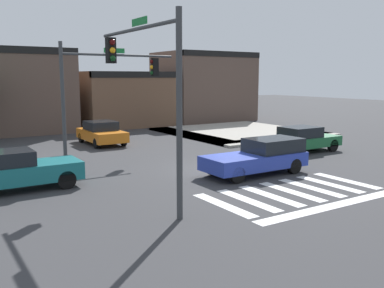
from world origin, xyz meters
The scene contains 10 objects.
ground_plane centered at (0.00, 0.00, 0.00)m, with size 120.00×120.00×0.00m, color #353538.
crosswalk_near centered at (0.00, -4.50, 0.00)m, with size 6.66×3.08×0.01m.
curb_corner_northeast centered at (8.49, 9.42, 0.07)m, with size 10.00×10.60×0.15m.
storefront_row centered at (3.01, 19.35, 2.99)m, with size 26.30×7.02×6.48m.
traffic_signal_southwest centered at (-5.04, -2.79, 4.28)m, with size 0.32×5.67×6.09m.
traffic_signal_northwest centered at (-3.29, 5.15, 4.01)m, with size 6.06×0.32×5.83m.
car_orange centered at (-1.83, 10.02, 0.72)m, with size 1.94×4.14×1.44m.
car_teal centered at (-8.49, 1.10, 0.78)m, with size 4.30×1.72×1.51m.
car_green centered at (6.70, 1.20, 0.74)m, with size 4.13×1.85×1.44m.
car_blue centered at (1.00, -1.61, 0.77)m, with size 4.65×1.88×1.50m.
Camera 1 is at (-11.25, -15.36, 4.17)m, focal length 39.84 mm.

